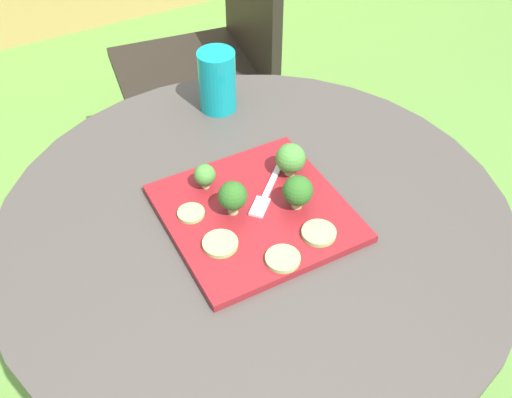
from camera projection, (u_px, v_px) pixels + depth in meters
name	position (u px, v px, depth m)	size (l,w,h in m)	color
patio_table	(255.00, 314.00, 1.18)	(0.86, 0.86, 0.74)	#423D38
patio_chair	(217.00, 42.00, 1.80)	(0.50, 0.50, 0.90)	black
salad_plate	(257.00, 214.00, 0.98)	(0.28, 0.28, 0.01)	maroon
drinking_glass	(217.00, 84.00, 1.16)	(0.07, 0.07, 0.12)	#0F8C93
fork	(267.00, 192.00, 1.00)	(0.12, 0.12, 0.00)	silver
broccoli_floret_0	(291.00, 159.00, 1.01)	(0.05, 0.05, 0.06)	#99B770
broccoli_floret_1	(233.00, 196.00, 0.94)	(0.05, 0.05, 0.06)	#99B770
broccoli_floret_2	(298.00, 191.00, 0.95)	(0.05, 0.05, 0.06)	#99B770
broccoli_floret_3	(205.00, 175.00, 0.99)	(0.04, 0.04, 0.05)	#99B770
cucumber_slice_0	(319.00, 233.00, 0.93)	(0.05, 0.05, 0.01)	#8EB766
cucumber_slice_1	(191.00, 213.00, 0.96)	(0.04, 0.04, 0.01)	#8EB766
cucumber_slice_2	(283.00, 259.00, 0.89)	(0.05, 0.05, 0.01)	#8EB766
cucumber_slice_3	(220.00, 244.00, 0.91)	(0.06, 0.06, 0.01)	#8EB766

